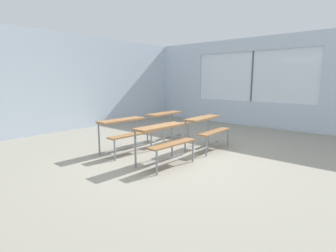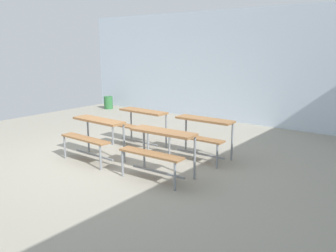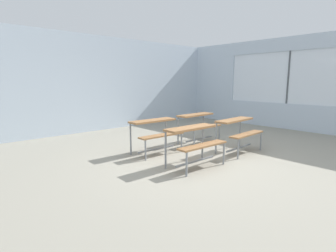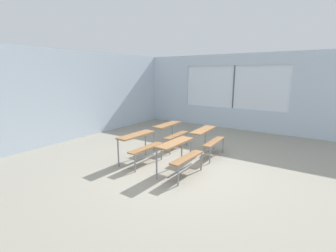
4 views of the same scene
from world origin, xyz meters
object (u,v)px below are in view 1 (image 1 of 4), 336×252
object	(u,v)px
desk_bench_r0c1	(207,125)
desk_bench_r1c0	(125,128)
desk_bench_r0c0	(164,136)
desk_bench_r1c1	(168,120)

from	to	relation	value
desk_bench_r0c1	desk_bench_r1c0	size ratio (longest dim) A/B	1.00
desk_bench_r0c0	desk_bench_r1c1	size ratio (longest dim) A/B	1.01
desk_bench_r0c1	desk_bench_r1c1	distance (m)	1.21
desk_bench_r0c0	desk_bench_r1c0	bearing A→B (deg)	89.86
desk_bench_r0c1	desk_bench_r0c0	bearing A→B (deg)	178.21
desk_bench_r0c1	desk_bench_r1c0	bearing A→B (deg)	138.64
desk_bench_r0c0	desk_bench_r1c1	distance (m)	1.94
desk_bench_r1c0	desk_bench_r1c1	xyz separation A→B (m)	(1.47, 0.04, 0.00)
desk_bench_r0c1	desk_bench_r1c1	world-z (taller)	same
desk_bench_r0c0	desk_bench_r0c1	distance (m)	1.48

